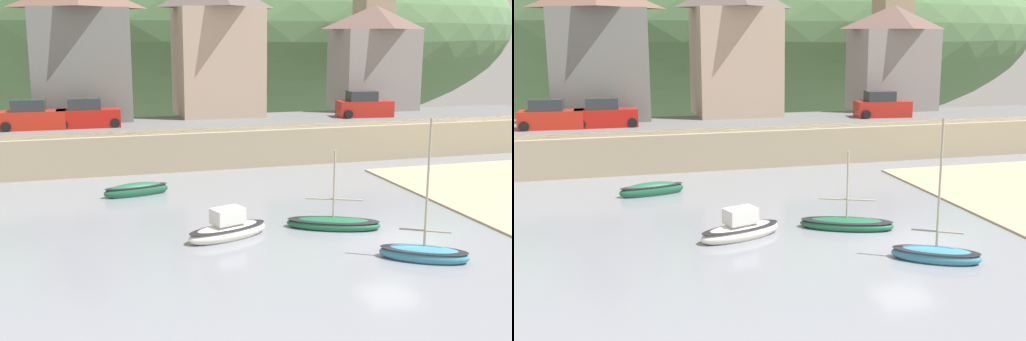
% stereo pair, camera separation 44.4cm
% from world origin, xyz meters
% --- Properties ---
extents(quay_seawall, '(48.00, 9.40, 2.40)m').
position_xyz_m(quay_seawall, '(0.00, 17.50, 1.36)').
color(quay_seawall, tan).
rests_on(quay_seawall, ground).
extents(hillside_backdrop, '(80.00, 44.00, 27.77)m').
position_xyz_m(hillside_backdrop, '(4.59, 55.20, 9.72)').
color(hillside_backdrop, '#578051').
rests_on(hillside_backdrop, ground).
extents(waterfront_building_left, '(7.01, 6.04, 10.00)m').
position_xyz_m(waterfront_building_left, '(-11.84, 25.20, 7.48)').
color(waterfront_building_left, slate).
rests_on(waterfront_building_left, ground).
extents(waterfront_building_centre, '(6.48, 6.13, 10.40)m').
position_xyz_m(waterfront_building_centre, '(-1.75, 25.20, 7.69)').
color(waterfront_building_centre, tan).
rests_on(waterfront_building_centre, ground).
extents(waterfront_building_right, '(6.67, 4.85, 8.44)m').
position_xyz_m(waterfront_building_right, '(11.43, 25.20, 6.71)').
color(waterfront_building_right, gray).
rests_on(waterfront_building_right, ground).
extents(church_with_spire, '(3.00, 3.00, 13.69)m').
position_xyz_m(church_with_spire, '(13.27, 29.20, 9.45)').
color(church_with_spire, gray).
rests_on(church_with_spire, ground).
extents(sailboat_nearest_shore, '(3.95, 2.38, 1.49)m').
position_xyz_m(sailboat_nearest_shore, '(-6.54, 2.20, 0.36)').
color(sailboat_nearest_shore, silver).
rests_on(sailboat_nearest_shore, ground).
extents(sailboat_blue_trim, '(4.32, 2.82, 3.67)m').
position_xyz_m(sailboat_blue_trim, '(-1.72, 2.25, 0.22)').
color(sailboat_blue_trim, '#1E5D3E').
rests_on(sailboat_blue_trim, ground).
extents(sailboat_tall_mast, '(3.64, 1.59, 0.90)m').
position_xyz_m(sailboat_tall_mast, '(-9.52, 10.67, 0.28)').
color(sailboat_tall_mast, '#1F5B3D').
rests_on(sailboat_tall_mast, ground).
extents(dinghy_open_wooden, '(3.48, 2.76, 5.61)m').
position_xyz_m(dinghy_open_wooden, '(0.01, -2.45, 0.26)').
color(dinghy_open_wooden, teal).
rests_on(dinghy_open_wooden, ground).
extents(parked_car_near_slipway, '(4.17, 1.88, 1.95)m').
position_xyz_m(parked_car_near_slipway, '(-15.12, 20.70, 3.20)').
color(parked_car_near_slipway, red).
rests_on(parked_car_near_slipway, ground).
extents(parked_car_by_wall, '(4.12, 1.82, 1.95)m').
position_xyz_m(parked_car_by_wall, '(-11.64, 20.70, 3.20)').
color(parked_car_by_wall, '#AE1812').
rests_on(parked_car_by_wall, ground).
extents(parked_car_end_of_row, '(4.27, 2.18, 1.95)m').
position_xyz_m(parked_car_end_of_row, '(8.52, 20.70, 3.20)').
color(parked_car_end_of_row, '#AC211A').
rests_on(parked_car_end_of_row, ground).
extents(mooring_buoy, '(0.59, 0.59, 0.59)m').
position_xyz_m(mooring_buoy, '(-5.88, 5.39, 0.18)').
color(mooring_buoy, yellow).
rests_on(mooring_buoy, ground).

